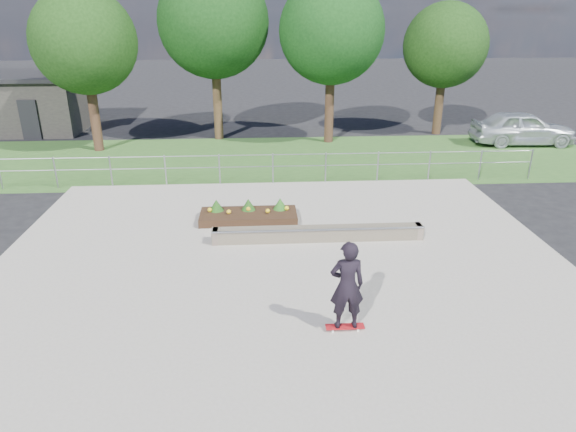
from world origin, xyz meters
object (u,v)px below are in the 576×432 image
at_px(planter_bed, 249,214).
at_px(skateboarder, 347,286).
at_px(grind_ledge, 318,234).
at_px(parked_car, 523,128).

distance_m(planter_bed, skateboarder, 6.48).
distance_m(grind_ledge, parked_car, 15.57).
xyz_separation_m(grind_ledge, parked_car, (11.26, 10.74, 0.56)).
xyz_separation_m(grind_ledge, skateboarder, (0.04, -4.41, 0.83)).
relative_size(grind_ledge, parked_car, 1.24).
height_order(skateboarder, parked_car, skateboarder).
distance_m(skateboarder, parked_car, 18.85).
relative_size(planter_bed, parked_car, 0.62).
bearing_deg(grind_ledge, planter_bed, 139.86).
height_order(planter_bed, parked_car, parked_car).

